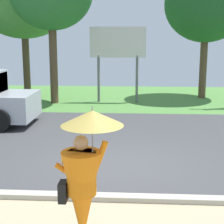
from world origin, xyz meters
TOP-DOWN VIEW (x-y plane):
  - ground_plane at (0.00, 2.95)m, footprint 40.00×22.00m
  - monk_pedestrian at (-0.30, -3.50)m, footprint 1.03×0.90m
  - roadside_billboard at (-0.37, 8.57)m, footprint 2.60×0.12m
  - tree_right_mid at (3.84, 10.05)m, footprint 4.04×4.04m

SIDE VIEW (x-z plane):
  - ground_plane at x=0.00m, z-range -0.15..0.05m
  - monk_pedestrian at x=-0.30m, z-range 0.00..2.13m
  - roadside_billboard at x=-0.37m, z-range 0.80..4.30m
  - tree_right_mid at x=3.84m, z-range 1.36..7.79m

